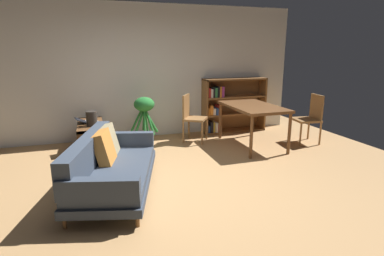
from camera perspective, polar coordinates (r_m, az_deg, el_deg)
ground_plane at (r=4.30m, az=-3.39°, el=-10.65°), size 8.16×8.16×0.00m
back_wall_panel at (r=6.57m, az=-9.65°, el=10.00°), size 6.80×0.10×2.70m
fabric_couch at (r=4.24m, az=-14.93°, el=-6.48°), size 1.36×2.11×0.76m
media_console at (r=5.83m, az=-17.89°, el=-1.86°), size 0.43×1.12×0.54m
open_laptop at (r=5.84m, az=-18.43°, el=1.19°), size 0.44×0.37×0.09m
desk_speaker at (r=5.55m, az=-17.86°, el=1.65°), size 0.18×0.18×0.25m
potted_floor_plant at (r=6.05m, az=-8.66°, el=2.40°), size 0.54×0.50×0.93m
dining_table at (r=5.99m, az=11.04°, el=3.35°), size 0.84×1.42×0.78m
dining_chair_near at (r=6.22m, az=-0.09°, el=2.31°), size 0.58×0.58×0.94m
dining_chair_far at (r=6.55m, az=20.73°, el=2.04°), size 0.50×0.51×0.95m
bookshelf at (r=7.04m, az=6.80°, el=4.12°), size 1.44×0.34×1.19m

